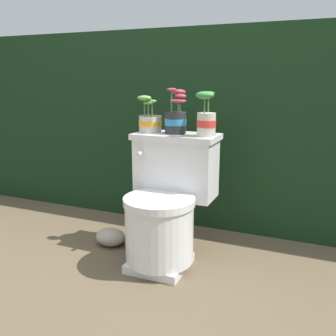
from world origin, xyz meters
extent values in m
plane|color=brown|center=(0.00, 0.00, 0.00)|extent=(12.00, 12.00, 0.00)
cube|color=black|center=(0.00, 1.05, 0.62)|extent=(4.30, 0.96, 1.24)
cube|color=silver|center=(0.04, -0.03, 0.02)|extent=(0.28, 0.28, 0.04)
cylinder|color=silver|center=(0.04, -0.03, 0.19)|extent=(0.34, 0.34, 0.29)
cylinder|color=silver|center=(0.04, -0.03, 0.35)|extent=(0.36, 0.36, 0.04)
cube|color=silver|center=(0.04, 0.20, 0.47)|extent=(0.42, 0.21, 0.31)
cube|color=silver|center=(0.04, 0.20, 0.64)|extent=(0.44, 0.23, 0.03)
cylinder|color=silver|center=(-0.10, 0.07, 0.56)|extent=(0.02, 0.05, 0.02)
cylinder|color=beige|center=(-0.12, 0.21, 0.70)|extent=(0.12, 0.12, 0.09)
cylinder|color=orange|center=(-0.12, 0.21, 0.70)|extent=(0.12, 0.12, 0.03)
cylinder|color=#332319|center=(-0.12, 0.21, 0.74)|extent=(0.11, 0.11, 0.01)
cylinder|color=#4C753D|center=(-0.12, 0.19, 0.78)|extent=(0.01, 0.01, 0.07)
ellipsoid|color=#569342|center=(-0.12, 0.19, 0.81)|extent=(0.06, 0.04, 0.02)
cylinder|color=#4C753D|center=(-0.10, 0.20, 0.78)|extent=(0.01, 0.01, 0.07)
ellipsoid|color=#569342|center=(-0.10, 0.20, 0.82)|extent=(0.05, 0.04, 0.02)
cylinder|color=#4C753D|center=(-0.13, 0.18, 0.79)|extent=(0.01, 0.01, 0.09)
ellipsoid|color=#569342|center=(-0.13, 0.18, 0.84)|extent=(0.08, 0.06, 0.03)
cylinder|color=#262628|center=(0.03, 0.20, 0.71)|extent=(0.11, 0.11, 0.11)
cylinder|color=#2D84BC|center=(0.03, 0.20, 0.72)|extent=(0.11, 0.11, 0.03)
cylinder|color=#332319|center=(0.03, 0.20, 0.76)|extent=(0.10, 0.10, 0.01)
cylinder|color=#4C753D|center=(0.06, 0.20, 0.81)|extent=(0.01, 0.01, 0.07)
ellipsoid|color=#93333D|center=(0.06, 0.20, 0.85)|extent=(0.06, 0.04, 0.03)
cylinder|color=#4C753D|center=(0.05, 0.19, 0.79)|extent=(0.01, 0.01, 0.05)
ellipsoid|color=#93333D|center=(0.05, 0.19, 0.83)|extent=(0.09, 0.06, 0.02)
cylinder|color=#4C753D|center=(0.05, 0.22, 0.81)|extent=(0.01, 0.01, 0.09)
ellipsoid|color=#93333D|center=(0.05, 0.22, 0.87)|extent=(0.07, 0.05, 0.03)
cylinder|color=#4C753D|center=(0.03, 0.17, 0.82)|extent=(0.01, 0.01, 0.11)
ellipsoid|color=#93333D|center=(0.03, 0.17, 0.88)|extent=(0.05, 0.04, 0.02)
cylinder|color=beige|center=(0.21, 0.17, 0.71)|extent=(0.09, 0.09, 0.12)
cylinder|color=red|center=(0.21, 0.17, 0.72)|extent=(0.10, 0.10, 0.04)
cylinder|color=#332319|center=(0.21, 0.17, 0.77)|extent=(0.09, 0.09, 0.01)
cylinder|color=#4C753D|center=(0.21, 0.21, 0.82)|extent=(0.01, 0.01, 0.09)
ellipsoid|color=#387F38|center=(0.21, 0.21, 0.87)|extent=(0.06, 0.04, 0.02)
cylinder|color=#4C753D|center=(0.21, 0.14, 0.81)|extent=(0.01, 0.01, 0.08)
ellipsoid|color=#387F38|center=(0.21, 0.14, 0.86)|extent=(0.09, 0.06, 0.04)
ellipsoid|color=#9E9384|center=(-0.32, 0.10, 0.05)|extent=(0.18, 0.14, 0.10)
camera|label=1|loc=(0.76, -1.62, 0.94)|focal=40.00mm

